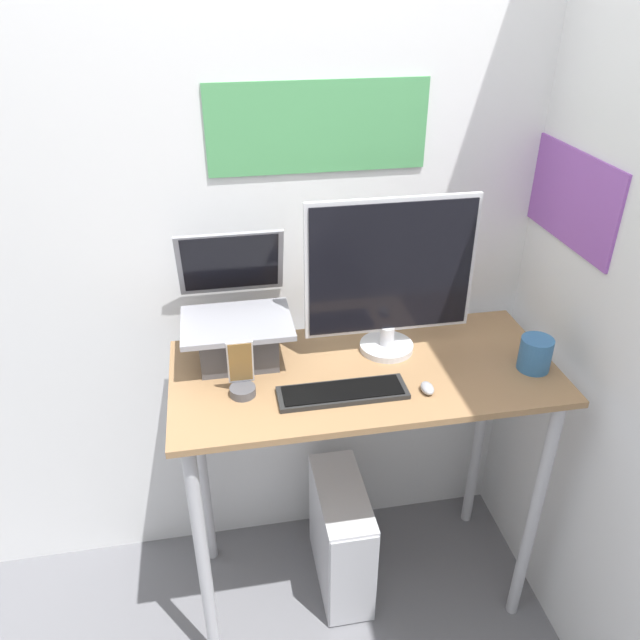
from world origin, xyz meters
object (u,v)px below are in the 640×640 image
object	(u,v)px
laptop	(237,328)
computer_tower	(341,536)
keyboard	(342,392)
mouse	(427,388)
monitor	(390,278)
cell_phone	(242,378)

from	to	relation	value
laptop	computer_tower	world-z (taller)	laptop
keyboard	mouse	distance (m)	0.23
monitor	mouse	world-z (taller)	monitor
laptop	keyboard	world-z (taller)	laptop
monitor	keyboard	bearing A→B (deg)	-131.39
monitor	laptop	bearing A→B (deg)	175.36
monitor	mouse	distance (m)	0.33
keyboard	computer_tower	bearing A→B (deg)	74.67
cell_phone	computer_tower	bearing A→B (deg)	14.65
computer_tower	laptop	bearing A→B (deg)	160.88
monitor	computer_tower	xyz separation A→B (m)	(-0.14, -0.07, -0.96)
laptop	keyboard	bearing A→B (deg)	-42.19
cell_phone	keyboard	bearing A→B (deg)	-11.82
monitor	computer_tower	world-z (taller)	monitor
laptop	keyboard	xyz separation A→B (m)	(0.27, -0.24, -0.09)
monitor	keyboard	distance (m)	0.36
computer_tower	keyboard	bearing A→B (deg)	-105.33
laptop	cell_phone	size ratio (longest dim) A/B	2.09
keyboard	laptop	bearing A→B (deg)	137.81
mouse	monitor	bearing A→B (deg)	102.53
monitor	computer_tower	distance (m)	0.98
mouse	cell_phone	bearing A→B (deg)	170.45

